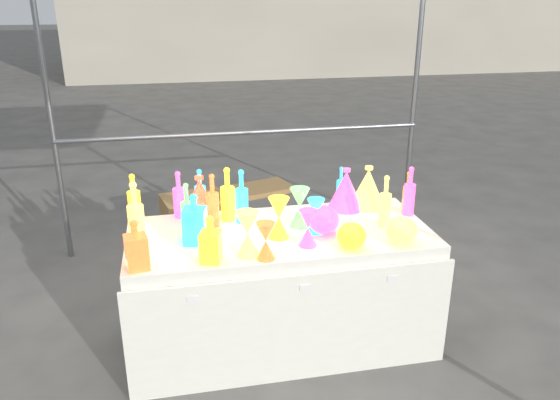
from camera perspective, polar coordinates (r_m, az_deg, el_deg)
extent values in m
plane|color=slate|center=(3.63, 0.00, -14.14)|extent=(80.00, 80.00, 0.00)
cylinder|color=gray|center=(4.60, -22.88, 8.12)|extent=(0.04, 0.04, 2.40)
cylinder|color=gray|center=(4.97, 13.83, 9.99)|extent=(0.04, 0.04, 2.40)
cylinder|color=gray|center=(4.56, -3.72, 7.03)|extent=(3.00, 0.04, 0.04)
cube|color=white|center=(3.43, 0.00, -9.01)|extent=(1.80, 0.80, 0.75)
cube|color=white|center=(3.11, 1.57, -13.33)|extent=(1.84, 0.02, 0.68)
cube|color=white|center=(2.90, -9.15, -10.24)|extent=(0.06, 0.00, 0.03)
cube|color=white|center=(2.97, 2.63, -9.16)|extent=(0.06, 0.00, 0.03)
cube|color=white|center=(3.12, 11.67, -8.06)|extent=(0.06, 0.00, 0.03)
cube|color=#AC824E|center=(4.97, -8.94, -1.76)|extent=(0.61, 0.50, 0.39)
cube|color=#AC824E|center=(6.14, -1.80, 1.24)|extent=(0.72, 0.61, 0.05)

